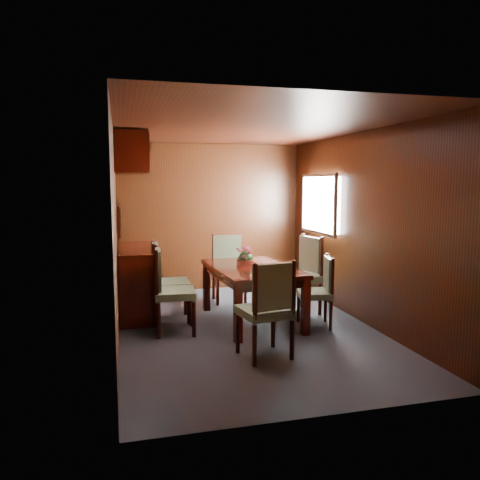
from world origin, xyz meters
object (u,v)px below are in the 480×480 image
object	(u,v)px
chair_right_near	(320,287)
flower_centerpiece	(246,256)
sideboard	(137,281)
chair_head	(268,304)
chair_left_near	(168,286)
dining_table	(252,274)

from	to	relation	value
chair_right_near	flower_centerpiece	xyz separation A→B (m)	(-0.80, 0.54, 0.34)
sideboard	chair_head	bearing A→B (deg)	-59.35
flower_centerpiece	chair_head	bearing A→B (deg)	-96.10
flower_centerpiece	chair_right_near	bearing A→B (deg)	-33.66
sideboard	chair_left_near	bearing A→B (deg)	-71.00
chair_left_near	chair_head	xyz separation A→B (m)	(0.88, -1.08, -0.00)
chair_right_near	flower_centerpiece	size ratio (longest dim) A/B	3.58
dining_table	flower_centerpiece	distance (m)	0.27
chair_right_near	chair_head	world-z (taller)	chair_head
sideboard	dining_table	xyz separation A→B (m)	(1.39, -0.76, 0.16)
dining_table	chair_left_near	size ratio (longest dim) A/B	1.55
dining_table	chair_left_near	xyz separation A→B (m)	(-1.07, -0.19, -0.05)
chair_right_near	chair_head	distance (m)	1.30
chair_left_near	chair_right_near	world-z (taller)	chair_left_near
chair_left_near	chair_head	bearing A→B (deg)	42.97
sideboard	dining_table	size ratio (longest dim) A/B	0.88
chair_head	flower_centerpiece	world-z (taller)	chair_head
dining_table	chair_right_near	size ratio (longest dim) A/B	1.80
sideboard	chair_left_near	xyz separation A→B (m)	(0.32, -0.94, 0.12)
sideboard	chair_left_near	size ratio (longest dim) A/B	1.37
chair_head	flower_centerpiece	xyz separation A→B (m)	(0.15, 1.42, 0.27)
chair_head	chair_right_near	bearing A→B (deg)	32.77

